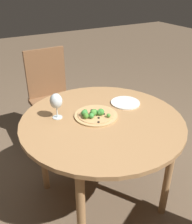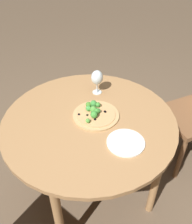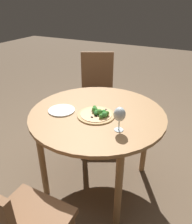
% 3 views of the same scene
% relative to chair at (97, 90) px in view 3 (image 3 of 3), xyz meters
% --- Properties ---
extents(ground_plane, '(12.00, 12.00, 0.00)m').
position_rel_chair_xyz_m(ground_plane, '(-0.43, 0.84, -0.50)').
color(ground_plane, brown).
extents(dining_table, '(1.03, 1.03, 0.71)m').
position_rel_chair_xyz_m(dining_table, '(-0.43, 0.84, 0.12)').
color(dining_table, '#A87A4C').
rests_on(dining_table, ground_plane).
extents(chair, '(0.54, 0.54, 0.92)m').
position_rel_chair_xyz_m(chair, '(0.00, 0.00, 0.00)').
color(chair, brown).
rests_on(chair, ground_plane).
extents(pizza, '(0.28, 0.28, 0.06)m').
position_rel_chair_xyz_m(pizza, '(-0.45, 0.89, 0.22)').
color(pizza, tan).
rests_on(pizza, dining_table).
extents(wine_glass, '(0.08, 0.08, 0.17)m').
position_rel_chair_xyz_m(wine_glass, '(-0.67, 1.00, 0.32)').
color(wine_glass, silver).
rests_on(wine_glass, dining_table).
extents(plate_near, '(0.20, 0.20, 0.01)m').
position_rel_chair_xyz_m(plate_near, '(-0.17, 0.95, 0.21)').
color(plate_near, white).
rests_on(plate_near, dining_table).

